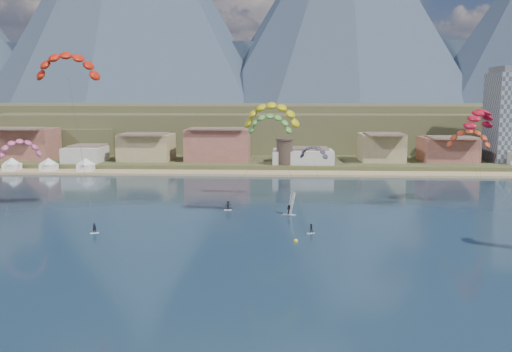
{
  "coord_description": "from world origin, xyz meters",
  "views": [
    {
      "loc": [
        4.88,
        -61.3,
        23.42
      ],
      "look_at": [
        0.0,
        32.0,
        10.0
      ],
      "focal_mm": 38.03,
      "sensor_mm": 36.0,
      "label": 1
    }
  ],
  "objects_px": {
    "kitesurfer_yellow": "(272,111)",
    "kitesurfer_green": "(269,121)",
    "watchtower": "(285,151)",
    "windsurfer": "(290,208)",
    "buoy": "(296,241)",
    "kitesurfer_red": "(67,62)"
  },
  "relations": [
    {
      "from": "watchtower",
      "to": "windsurfer",
      "type": "height_order",
      "value": "watchtower"
    },
    {
      "from": "watchtower",
      "to": "kitesurfer_green",
      "type": "xyz_separation_m",
      "value": [
        -3.6,
        -49.02,
        11.75
      ]
    },
    {
      "from": "kitesurfer_green",
      "to": "buoy",
      "type": "xyz_separation_m",
      "value": [
        5.5,
        -39.22,
        -18.0
      ]
    },
    {
      "from": "windsurfer",
      "to": "buoy",
      "type": "relative_size",
      "value": 6.75
    },
    {
      "from": "kitesurfer_red",
      "to": "kitesurfer_yellow",
      "type": "distance_m",
      "value": 41.07
    },
    {
      "from": "watchtower",
      "to": "kitesurfer_yellow",
      "type": "bearing_deg",
      "value": -92.02
    },
    {
      "from": "buoy",
      "to": "windsurfer",
      "type": "bearing_deg",
      "value": 92.18
    },
    {
      "from": "kitesurfer_yellow",
      "to": "kitesurfer_green",
      "type": "bearing_deg",
      "value": 92.87
    },
    {
      "from": "kitesurfer_red",
      "to": "kitesurfer_yellow",
      "type": "height_order",
      "value": "kitesurfer_red"
    },
    {
      "from": "watchtower",
      "to": "kitesurfer_green",
      "type": "height_order",
      "value": "kitesurfer_green"
    },
    {
      "from": "windsurfer",
      "to": "buoy",
      "type": "xyz_separation_m",
      "value": [
        0.79,
        -20.76,
        -1.38
      ]
    },
    {
      "from": "kitesurfer_red",
      "to": "windsurfer",
      "type": "bearing_deg",
      "value": 3.07
    },
    {
      "from": "kitesurfer_yellow",
      "to": "kitesurfer_green",
      "type": "xyz_separation_m",
      "value": [
        -1.09,
        21.83,
        -2.82
      ]
    },
    {
      "from": "windsurfer",
      "to": "kitesurfer_yellow",
      "type": "bearing_deg",
      "value": -137.13
    },
    {
      "from": "buoy",
      "to": "kitesurfer_red",
      "type": "bearing_deg",
      "value": 157.44
    },
    {
      "from": "kitesurfer_green",
      "to": "windsurfer",
      "type": "bearing_deg",
      "value": -75.68
    },
    {
      "from": "kitesurfer_red",
      "to": "kitesurfer_yellow",
      "type": "relative_size",
      "value": 1.4
    },
    {
      "from": "windsurfer",
      "to": "buoy",
      "type": "height_order",
      "value": "windsurfer"
    },
    {
      "from": "kitesurfer_yellow",
      "to": "windsurfer",
      "type": "height_order",
      "value": "kitesurfer_yellow"
    },
    {
      "from": "watchtower",
      "to": "windsurfer",
      "type": "xyz_separation_m",
      "value": [
        1.12,
        -67.48,
        -4.87
      ]
    },
    {
      "from": "watchtower",
      "to": "kitesurfer_green",
      "type": "bearing_deg",
      "value": -94.2
    },
    {
      "from": "buoy",
      "to": "kitesurfer_green",
      "type": "bearing_deg",
      "value": 97.99
    }
  ]
}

